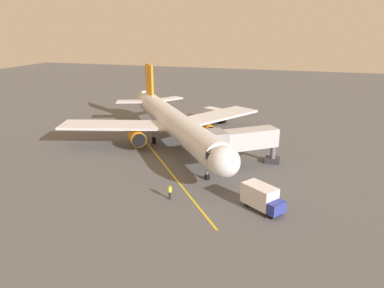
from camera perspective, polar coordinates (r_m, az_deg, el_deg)
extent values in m
plane|color=#565659|center=(59.24, -3.46, 0.04)|extent=(220.00, 220.00, 0.00)
cube|color=yellow|center=(52.22, -4.98, -2.52)|extent=(24.44, 31.95, 0.01)
cylinder|color=silver|center=(56.32, -2.81, 3.44)|extent=(23.64, 29.34, 3.80)
ellipsoid|color=silver|center=(40.12, 5.04, -2.77)|extent=(5.30, 5.37, 3.61)
cone|color=silver|center=(73.75, -7.17, 6.85)|extent=(4.54, 4.46, 3.42)
cube|color=black|center=(41.12, 4.24, -1.40)|extent=(3.54, 3.23, 0.90)
cube|color=silver|center=(62.76, 3.63, 4.40)|extent=(13.17, 17.32, 0.36)
cylinder|color=orange|center=(59.69, 2.25, 2.21)|extent=(3.89, 4.10, 2.30)
cylinder|color=black|center=(58.14, 2.90, 1.77)|extent=(1.79, 1.43, 2.10)
cube|color=silver|center=(58.20, -11.96, 2.94)|extent=(17.82, 9.52, 0.36)
cylinder|color=orange|center=(56.45, -8.71, 1.07)|extent=(3.89, 4.10, 2.30)
cylinder|color=black|center=(54.81, -8.33, 0.57)|extent=(1.79, 1.43, 2.10)
cube|color=orange|center=(70.22, -6.72, 9.45)|extent=(3.20, 4.04, 7.20)
cube|color=silver|center=(71.28, -4.05, 7.04)|extent=(5.61, 6.63, 0.24)
cube|color=silver|center=(69.81, -9.13, 6.62)|extent=(6.83, 4.38, 0.24)
cylinder|color=slate|center=(44.97, 2.42, -3.58)|extent=(0.24, 0.24, 2.77)
cylinder|color=black|center=(45.50, 2.40, -5.20)|extent=(0.78, 0.83, 0.70)
cylinder|color=slate|center=(60.42, -1.29, 2.35)|extent=(0.24, 0.24, 2.77)
cylinder|color=black|center=(60.81, -1.28, 1.10)|extent=(1.02, 1.15, 1.10)
cylinder|color=slate|center=(59.01, -6.07, 1.87)|extent=(0.24, 0.24, 2.77)
cylinder|color=black|center=(59.41, -6.02, 0.59)|extent=(1.02, 1.15, 1.10)
cube|color=#B7B7BC|center=(49.06, 8.36, 0.79)|extent=(8.73, 7.52, 2.50)
cube|color=gray|center=(47.15, 3.54, 0.23)|extent=(4.17, 4.24, 3.00)
cylinder|color=slate|center=(51.88, 12.65, -0.77)|extent=(0.70, 0.70, 3.90)
cube|color=#333338|center=(52.42, 12.53, -2.47)|extent=(2.00, 2.00, 0.60)
cylinder|color=#23232D|center=(40.58, -3.51, -8.12)|extent=(0.26, 0.26, 0.88)
cube|color=#D8EA19|center=(40.25, -3.53, -7.17)|extent=(0.36, 0.44, 0.60)
cube|color=silver|center=(40.25, -3.53, -7.17)|extent=(0.38, 0.46, 0.10)
sphere|color=#9E7051|center=(40.08, -3.54, -6.63)|extent=(0.22, 0.22, 0.22)
cube|color=black|center=(72.10, 4.55, 4.16)|extent=(2.36, 2.45, 1.20)
cube|color=black|center=(71.63, 4.99, 4.22)|extent=(0.89, 1.60, 0.70)
cube|color=silver|center=(73.18, 3.37, 4.80)|extent=(4.11, 3.38, 2.20)
cylinder|color=black|center=(72.59, 5.01, 3.76)|extent=(0.86, 0.59, 0.84)
cylinder|color=black|center=(71.60, 4.36, 3.57)|extent=(0.86, 0.59, 0.84)
cylinder|color=black|center=(74.55, 3.08, 4.18)|extent=(0.86, 0.59, 0.84)
cylinder|color=black|center=(73.59, 2.43, 4.01)|extent=(0.86, 0.59, 0.84)
cube|color=#2D3899|center=(37.90, 12.73, -9.58)|extent=(2.49, 2.53, 1.20)
cube|color=black|center=(37.43, 13.57, -9.68)|extent=(1.12, 1.48, 0.70)
cube|color=silver|center=(38.80, 10.57, -7.93)|extent=(4.09, 3.72, 2.20)
cylinder|color=black|center=(38.50, 13.59, -10.20)|extent=(0.83, 0.69, 0.84)
cylinder|color=black|center=(37.60, 12.30, -10.83)|extent=(0.83, 0.69, 0.84)
cylinder|color=black|center=(40.31, 10.06, -8.60)|extent=(0.83, 0.69, 0.84)
cylinder|color=black|center=(39.45, 8.75, -9.15)|extent=(0.83, 0.69, 0.84)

